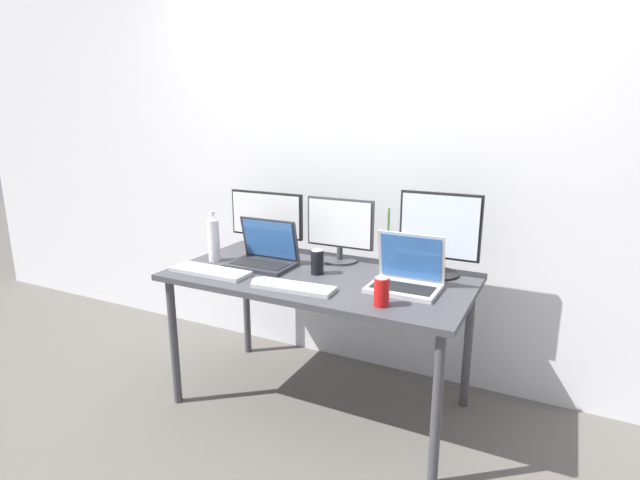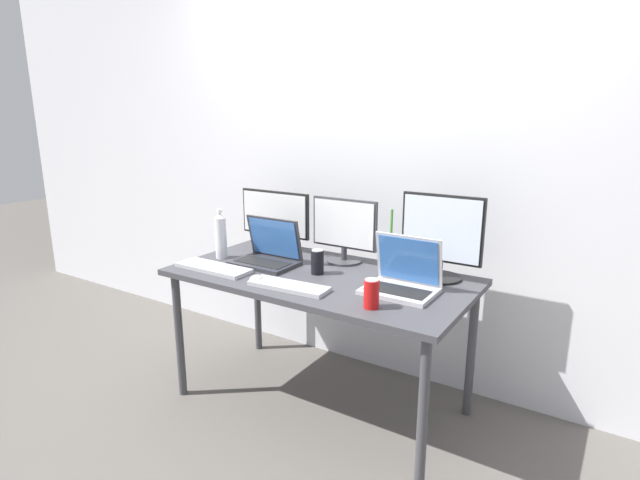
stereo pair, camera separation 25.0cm
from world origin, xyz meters
The scene contains 15 objects.
ground_plane centered at (0.00, 0.00, 0.00)m, with size 16.00×16.00×0.00m, color #5B5651.
wall_back centered at (0.00, 0.59, 1.30)m, with size 7.00×0.08×2.60m, color silver.
work_desk centered at (0.00, 0.00, 0.68)m, with size 1.53×0.79×0.74m.
monitor_left centered at (-0.48, 0.25, 0.93)m, with size 0.47×0.21×0.36m.
monitor_center centered at (-0.01, 0.26, 0.92)m, with size 0.39×0.20×0.35m.
monitor_right centered at (0.54, 0.26, 0.96)m, with size 0.41×0.22×0.42m.
laptop_silver centered at (-0.34, 0.00, 0.80)m, with size 0.34×0.24×0.25m.
laptop_secondary centered at (0.45, -0.01, 0.80)m, with size 0.32×0.24×0.26m.
keyboard_main centered at (-0.01, -0.26, 0.75)m, with size 0.39×0.12×0.02m, color #B2B2B7.
keyboard_aux centered at (-0.51, -0.24, 0.75)m, with size 0.43×0.14×0.02m, color #B2B2B7.
mouse_by_keyboard centered at (-0.19, -0.27, 0.76)m, with size 0.06×0.09×0.03m, color silver.
water_bottle centered at (-0.63, -0.05, 0.87)m, with size 0.07×0.07×0.28m.
soda_can_near_keyboard centered at (-0.02, 0.00, 0.80)m, with size 0.07×0.07×0.13m.
soda_can_by_laptop centered at (0.43, -0.27, 0.80)m, with size 0.07×0.07×0.13m.
bamboo_vase centered at (0.26, 0.27, 0.81)m, with size 0.06×0.06×0.32m.
Camera 2 is at (1.30, -2.04, 1.53)m, focal length 28.00 mm.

